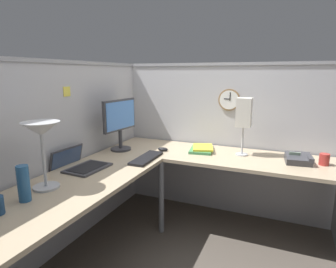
# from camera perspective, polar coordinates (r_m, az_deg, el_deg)

# --- Properties ---
(ground_plane) EXTENTS (6.80, 6.80, 0.00)m
(ground_plane) POSITION_cam_1_polar(r_m,az_deg,el_deg) (2.68, 0.50, -21.30)
(ground_plane) COLOR #4C443D
(cubicle_wall_back) EXTENTS (2.57, 0.12, 1.58)m
(cubicle_wall_back) POSITION_cam_1_polar(r_m,az_deg,el_deg) (2.52, -21.54, -4.46)
(cubicle_wall_back) COLOR #B2B2B7
(cubicle_wall_back) RESTS_ON ground
(cubicle_wall_right) EXTENTS (0.12, 2.37, 1.58)m
(cubicle_wall_right) POSITION_cam_1_polar(r_m,az_deg,el_deg) (3.07, 11.43, -0.95)
(cubicle_wall_right) COLOR #B2B2B7
(cubicle_wall_right) RESTS_ON ground
(desk) EXTENTS (2.35, 2.15, 0.73)m
(desk) POSITION_cam_1_polar(r_m,az_deg,el_deg) (2.25, 0.21, -9.93)
(desk) COLOR tan
(desk) RESTS_ON ground
(monitor) EXTENTS (0.46, 0.20, 0.50)m
(monitor) POSITION_cam_1_polar(r_m,az_deg,el_deg) (2.79, -9.65, 2.64)
(monitor) COLOR #38383D
(monitor) RESTS_ON desk
(laptop) EXTENTS (0.35, 0.39, 0.22)m
(laptop) POSITION_cam_1_polar(r_m,az_deg,el_deg) (2.41, -17.59, -5.85)
(laptop) COLOR #38383D
(laptop) RESTS_ON desk
(keyboard) EXTENTS (0.43, 0.15, 0.02)m
(keyboard) POSITION_cam_1_polar(r_m,az_deg,el_deg) (2.52, -4.36, -4.87)
(keyboard) COLOR black
(keyboard) RESTS_ON desk
(computer_mouse) EXTENTS (0.06, 0.10, 0.03)m
(computer_mouse) POSITION_cam_1_polar(r_m,az_deg,el_deg) (2.78, -1.03, -3.07)
(computer_mouse) COLOR black
(computer_mouse) RESTS_ON desk
(desk_lamp_dome) EXTENTS (0.24, 0.24, 0.44)m
(desk_lamp_dome) POSITION_cam_1_polar(r_m,az_deg,el_deg) (1.97, -24.14, -0.09)
(desk_lamp_dome) COLOR #B7BABF
(desk_lamp_dome) RESTS_ON desk
(thermos_flask) EXTENTS (0.07, 0.07, 0.22)m
(thermos_flask) POSITION_cam_1_polar(r_m,az_deg,el_deg) (1.89, -27.06, -8.86)
(thermos_flask) COLOR #26598C
(thermos_flask) RESTS_ON desk
(office_phone) EXTENTS (0.21, 0.23, 0.11)m
(office_phone) POSITION_cam_1_polar(r_m,az_deg,el_deg) (2.63, 24.89, -4.64)
(office_phone) COLOR #38383D
(office_phone) RESTS_ON desk
(book_stack) EXTENTS (0.32, 0.27, 0.04)m
(book_stack) POSITION_cam_1_polar(r_m,az_deg,el_deg) (2.79, 6.84, -3.00)
(book_stack) COLOR #3F7F4C
(book_stack) RESTS_ON desk
(desk_lamp_paper) EXTENTS (0.13, 0.13, 0.53)m
(desk_lamp_paper) POSITION_cam_1_polar(r_m,az_deg,el_deg) (2.65, 15.04, 3.89)
(desk_lamp_paper) COLOR #B7BABF
(desk_lamp_paper) RESTS_ON desk
(coffee_mug) EXTENTS (0.08, 0.08, 0.10)m
(coffee_mug) POSITION_cam_1_polar(r_m,az_deg,el_deg) (2.68, 28.93, -4.50)
(coffee_mug) COLOR #B2332D
(coffee_mug) RESTS_ON desk
(wall_clock) EXTENTS (0.04, 0.22, 0.22)m
(wall_clock) POSITION_cam_1_polar(r_m,az_deg,el_deg) (2.94, 12.23, 6.74)
(wall_clock) COLOR olive
(pinned_note_middle) EXTENTS (0.08, 0.00, 0.08)m
(pinned_note_middle) POSITION_cam_1_polar(r_m,az_deg,el_deg) (2.48, -19.69, 8.05)
(pinned_note_middle) COLOR #EAD84C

